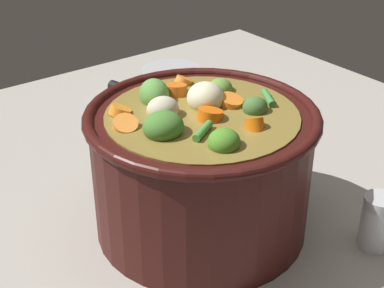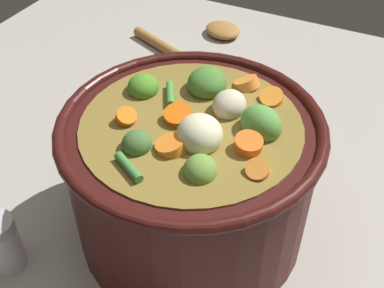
{
  "view_description": "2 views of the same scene",
  "coord_description": "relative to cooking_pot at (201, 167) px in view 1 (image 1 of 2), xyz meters",
  "views": [
    {
      "loc": [
        0.45,
        -0.35,
        0.43
      ],
      "look_at": [
        0.0,
        -0.02,
        0.12
      ],
      "focal_mm": 53.77,
      "sensor_mm": 36.0,
      "label": 1
    },
    {
      "loc": [
        -0.16,
        0.33,
        0.45
      ],
      "look_at": [
        0.0,
        -0.01,
        0.12
      ],
      "focal_mm": 45.47,
      "sensor_mm": 36.0,
      "label": 2
    }
  ],
  "objects": [
    {
      "name": "small_saucepan",
      "position": [
        -0.31,
        0.17,
        -0.05
      ],
      "size": [
        0.12,
        0.17,
        0.06
      ],
      "color": "#ADADB2",
      "rests_on": "ground_plane"
    },
    {
      "name": "ground_plane",
      "position": [
        0.0,
        0.0,
        -0.08
      ],
      "size": [
        1.1,
        1.1,
        0.0
      ],
      "primitive_type": "plane",
      "color": "#9E998E"
    },
    {
      "name": "salt_shaker",
      "position": [
        0.15,
        0.13,
        -0.05
      ],
      "size": [
        0.04,
        0.04,
        0.07
      ],
      "color": "silver",
      "rests_on": "ground_plane"
    },
    {
      "name": "cooking_pot",
      "position": [
        0.0,
        0.0,
        0.0
      ],
      "size": [
        0.26,
        0.26,
        0.18
      ],
      "color": "#38110F",
      "rests_on": "ground_plane"
    }
  ]
}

